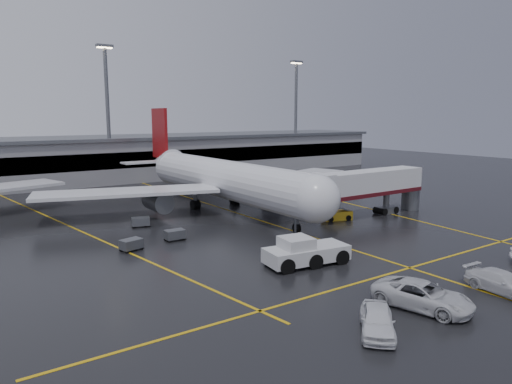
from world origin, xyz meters
TOP-DOWN VIEW (x-y plane):
  - ground at (0.00, 0.00)m, footprint 220.00×220.00m
  - apron_line_centre at (0.00, 0.00)m, footprint 0.25×90.00m
  - apron_line_stop at (0.00, -22.00)m, footprint 60.00×0.25m
  - apron_line_left at (-20.00, 10.00)m, footprint 9.99×69.35m
  - apron_line_right at (18.00, 10.00)m, footprint 7.57×69.64m
  - terminal at (0.00, 47.93)m, footprint 122.00×19.00m
  - light_mast_mid at (-5.00, 42.00)m, footprint 3.00×1.20m
  - light_mast_right at (40.00, 42.00)m, footprint 3.00×1.20m
  - main_airliner at (0.00, 9.70)m, footprint 48.80×45.60m
  - jet_bridge at (11.87, -6.00)m, footprint 19.90×3.40m
  - pushback_tractor at (-6.76, -16.22)m, footprint 7.71×4.07m
  - belt_loader at (8.05, -5.07)m, footprint 3.89×2.57m
  - service_van_a at (-6.33, -27.79)m, footprint 4.54×7.09m
  - service_van_b at (0.83, -29.40)m, footprint 2.51×5.55m
  - service_van_d at (-11.61, -28.51)m, footprint 4.78×4.75m
  - baggage_cart_a at (-12.57, -2.55)m, footprint 2.04×1.37m
  - baggage_cart_b at (-17.55, -3.55)m, footprint 2.26×1.75m
  - baggage_cart_c at (-13.29, 5.14)m, footprint 2.28×1.81m

SIDE VIEW (x-z plane):
  - ground at x=0.00m, z-range 0.00..0.00m
  - apron_line_centre at x=0.00m, z-range 0.00..0.02m
  - apron_line_stop at x=0.00m, z-range 0.00..0.02m
  - apron_line_left at x=-20.00m, z-range 0.00..0.02m
  - apron_line_right at x=18.00m, z-range 0.00..0.02m
  - belt_loader at x=8.05m, z-range -0.58..1.70m
  - baggage_cart_a at x=-12.57m, z-range 0.07..1.19m
  - baggage_cart_b at x=-17.55m, z-range 0.07..1.19m
  - baggage_cart_c at x=-13.29m, z-range 0.07..1.19m
  - service_van_b at x=0.83m, z-range 0.00..1.58m
  - service_van_d at x=-11.61m, z-range 0.00..1.64m
  - service_van_a at x=-6.33m, z-range 0.00..1.82m
  - pushback_tractor at x=-6.76m, z-range -0.27..2.37m
  - jet_bridge at x=11.87m, z-range 0.91..6.96m
  - main_airliner at x=0.00m, z-range -2.84..11.26m
  - terminal at x=0.00m, z-range 0.02..8.62m
  - light_mast_mid at x=-5.00m, z-range 1.75..27.20m
  - light_mast_right at x=40.00m, z-range 1.75..27.20m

